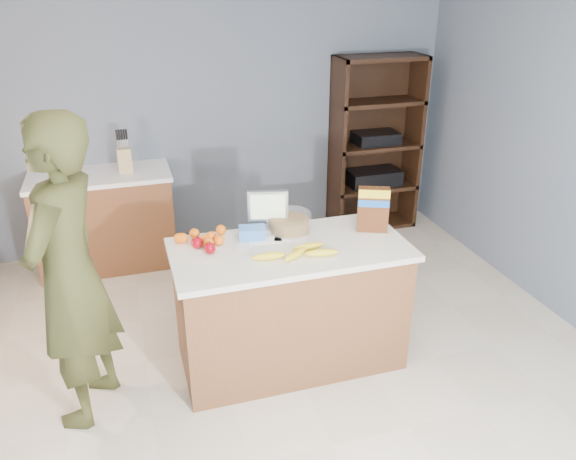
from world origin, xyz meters
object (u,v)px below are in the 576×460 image
object	(u,v)px
cereal_box	(373,206)
tv	(268,208)
counter_peninsula	(290,309)
person	(69,276)
shelving_unit	(373,147)

from	to	relation	value
cereal_box	tv	bearing A→B (deg)	160.26
counter_peninsula	person	xyz separation A→B (m)	(-1.36, -0.09, 0.54)
shelving_unit	tv	xyz separation A→B (m)	(-1.61, -1.73, 0.19)
shelving_unit	tv	size ratio (longest dim) A/B	6.38
counter_peninsula	person	bearing A→B (deg)	-176.11
counter_peninsula	cereal_box	world-z (taller)	cereal_box
person	tv	world-z (taller)	person
shelving_unit	cereal_box	xyz separation A→B (m)	(-0.93, -1.97, 0.22)
shelving_unit	cereal_box	world-z (taller)	shelving_unit
counter_peninsula	cereal_box	xyz separation A→B (m)	(0.62, 0.08, 0.67)
counter_peninsula	shelving_unit	size ratio (longest dim) A/B	0.87
shelving_unit	cereal_box	bearing A→B (deg)	-115.27
person	tv	xyz separation A→B (m)	(1.29, 0.41, 0.10)
counter_peninsula	cereal_box	distance (m)	0.91
person	cereal_box	xyz separation A→B (m)	(1.97, 0.17, 0.13)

